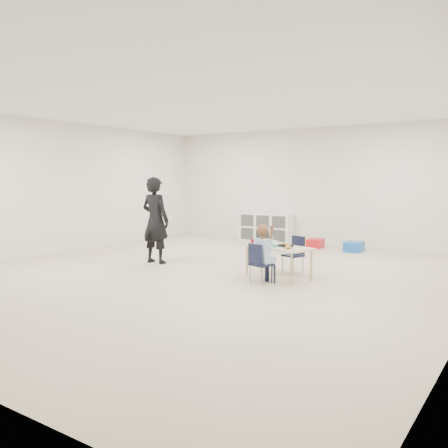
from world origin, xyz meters
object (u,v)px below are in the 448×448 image
Objects in this scene: chair_near at (262,264)px; cubby_shelf at (266,227)px; child at (262,252)px; adult at (155,220)px; table at (278,262)px.

cubby_shelf is (-2.37, 4.42, 0.04)m from chair_near.
cubby_shelf is at bearing 135.63° from child.
cubby_shelf is at bearing -94.04° from adult.
chair_near is (-0.01, -0.52, 0.05)m from table.
child is (-0.01, -0.52, 0.22)m from table.
table is at bearing -58.67° from cubby_shelf.
cubby_shelf is (-2.37, 3.90, 0.09)m from table.
table is 0.52m from chair_near.
cubby_shelf reaches higher than table.
child is at bearing 0.00° from chair_near.
table is 0.57m from child.
child reaches higher than cubby_shelf.
cubby_shelf is at bearing 138.78° from table.
chair_near is at bearing 168.21° from adult.
adult reaches higher than cubby_shelf.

